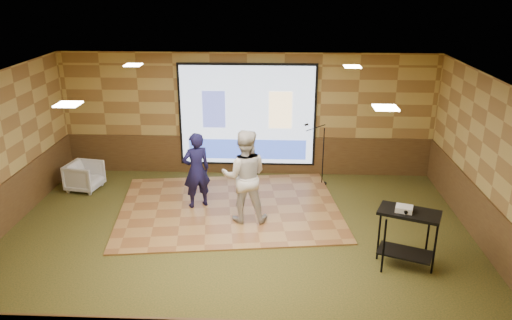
{
  "coord_description": "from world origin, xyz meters",
  "views": [
    {
      "loc": [
        0.73,
        -8.19,
        4.65
      ],
      "look_at": [
        0.33,
        0.89,
        1.3
      ],
      "focal_mm": 35.0,
      "sensor_mm": 36.0,
      "label": 1
    }
  ],
  "objects_px": {
    "banquet_chair": "(85,176)",
    "duffel_bag": "(247,171)",
    "projector_screen": "(247,117)",
    "player_right": "(245,176)",
    "projector": "(404,209)",
    "av_table": "(408,227)",
    "dance_floor": "(230,208)",
    "player_left": "(196,170)",
    "mic_stand": "(320,164)"
  },
  "relations": [
    {
      "from": "projector_screen",
      "to": "player_right",
      "type": "height_order",
      "value": "projector_screen"
    },
    {
      "from": "dance_floor",
      "to": "player_left",
      "type": "bearing_deg",
      "value": 176.1
    },
    {
      "from": "projector",
      "to": "duffel_bag",
      "type": "height_order",
      "value": "projector"
    },
    {
      "from": "av_table",
      "to": "banquet_chair",
      "type": "height_order",
      "value": "av_table"
    },
    {
      "from": "player_right",
      "to": "duffel_bag",
      "type": "relative_size",
      "value": 4.01
    },
    {
      "from": "banquet_chair",
      "to": "duffel_bag",
      "type": "bearing_deg",
      "value": -65.67
    },
    {
      "from": "player_right",
      "to": "duffel_bag",
      "type": "height_order",
      "value": "player_right"
    },
    {
      "from": "projector_screen",
      "to": "player_right",
      "type": "relative_size",
      "value": 1.76
    },
    {
      "from": "player_right",
      "to": "projector",
      "type": "distance_m",
      "value": 3.13
    },
    {
      "from": "player_left",
      "to": "projector",
      "type": "distance_m",
      "value": 4.35
    },
    {
      "from": "projector",
      "to": "projector_screen",
      "type": "bearing_deg",
      "value": 142.56
    },
    {
      "from": "projector",
      "to": "duffel_bag",
      "type": "distance_m",
      "value": 4.92
    },
    {
      "from": "mic_stand",
      "to": "banquet_chair",
      "type": "relative_size",
      "value": 2.09
    },
    {
      "from": "projector",
      "to": "duffel_bag",
      "type": "bearing_deg",
      "value": 144.24
    },
    {
      "from": "dance_floor",
      "to": "projector",
      "type": "relative_size",
      "value": 17.0
    },
    {
      "from": "projector_screen",
      "to": "duffel_bag",
      "type": "relative_size",
      "value": 7.06
    },
    {
      "from": "av_table",
      "to": "projector",
      "type": "relative_size",
      "value": 3.83
    },
    {
      "from": "player_left",
      "to": "banquet_chair",
      "type": "bearing_deg",
      "value": -44.88
    },
    {
      "from": "projector_screen",
      "to": "player_right",
      "type": "bearing_deg",
      "value": -87.69
    },
    {
      "from": "av_table",
      "to": "projector",
      "type": "distance_m",
      "value": 0.36
    },
    {
      "from": "player_right",
      "to": "banquet_chair",
      "type": "bearing_deg",
      "value": -22.86
    },
    {
      "from": "dance_floor",
      "to": "mic_stand",
      "type": "distance_m",
      "value": 2.53
    },
    {
      "from": "av_table",
      "to": "duffel_bag",
      "type": "height_order",
      "value": "av_table"
    },
    {
      "from": "mic_stand",
      "to": "player_left",
      "type": "bearing_deg",
      "value": -142.9
    },
    {
      "from": "mic_stand",
      "to": "banquet_chair",
      "type": "height_order",
      "value": "mic_stand"
    },
    {
      "from": "projector",
      "to": "banquet_chair",
      "type": "distance_m",
      "value": 7.21
    },
    {
      "from": "player_left",
      "to": "duffel_bag",
      "type": "bearing_deg",
      "value": -146.26
    },
    {
      "from": "player_right",
      "to": "projector",
      "type": "xyz_separation_m",
      "value": [
        2.72,
        -1.55,
        0.1
      ]
    },
    {
      "from": "dance_floor",
      "to": "av_table",
      "type": "bearing_deg",
      "value": -33.53
    },
    {
      "from": "player_left",
      "to": "mic_stand",
      "type": "relative_size",
      "value": 1.09
    },
    {
      "from": "av_table",
      "to": "mic_stand",
      "type": "distance_m",
      "value": 3.75
    },
    {
      "from": "player_right",
      "to": "banquet_chair",
      "type": "height_order",
      "value": "player_right"
    },
    {
      "from": "duffel_bag",
      "to": "dance_floor",
      "type": "bearing_deg",
      "value": -97.94
    },
    {
      "from": "player_right",
      "to": "duffel_bag",
      "type": "xyz_separation_m",
      "value": [
        -0.11,
        2.36,
        -0.83
      ]
    },
    {
      "from": "dance_floor",
      "to": "projector_screen",
      "type": "bearing_deg",
      "value": 82.72
    },
    {
      "from": "mic_stand",
      "to": "duffel_bag",
      "type": "height_order",
      "value": "mic_stand"
    },
    {
      "from": "dance_floor",
      "to": "player_right",
      "type": "relative_size",
      "value": 2.43
    },
    {
      "from": "av_table",
      "to": "projector_screen",
      "type": "bearing_deg",
      "value": 125.15
    },
    {
      "from": "dance_floor",
      "to": "av_table",
      "type": "distance_m",
      "value": 3.88
    },
    {
      "from": "player_right",
      "to": "mic_stand",
      "type": "distance_m",
      "value": 2.65
    },
    {
      "from": "projector_screen",
      "to": "mic_stand",
      "type": "bearing_deg",
      "value": -18.47
    },
    {
      "from": "dance_floor",
      "to": "mic_stand",
      "type": "bearing_deg",
      "value": 35.78
    },
    {
      "from": "player_right",
      "to": "projector",
      "type": "height_order",
      "value": "player_right"
    },
    {
      "from": "av_table",
      "to": "mic_stand",
      "type": "relative_size",
      "value": 0.69
    },
    {
      "from": "projector_screen",
      "to": "av_table",
      "type": "height_order",
      "value": "projector_screen"
    },
    {
      "from": "projector_screen",
      "to": "mic_stand",
      "type": "height_order",
      "value": "projector_screen"
    },
    {
      "from": "mic_stand",
      "to": "duffel_bag",
      "type": "distance_m",
      "value": 1.83
    },
    {
      "from": "projector",
      "to": "banquet_chair",
      "type": "relative_size",
      "value": 0.38
    },
    {
      "from": "player_left",
      "to": "player_right",
      "type": "distance_m",
      "value": 1.22
    },
    {
      "from": "banquet_chair",
      "to": "player_left",
      "type": "bearing_deg",
      "value": -96.54
    }
  ]
}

